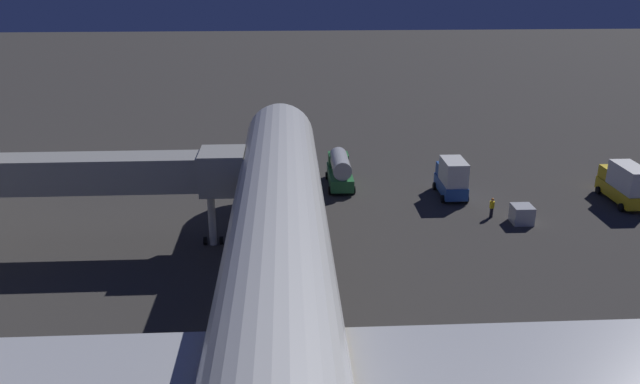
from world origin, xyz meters
The scene contains 10 objects.
ground_plane centered at (0.00, 0.00, 0.00)m, with size 320.00×320.00×0.00m, color #383533.
airliner_at_gate centered at (0.00, 8.80, 5.65)m, with size 49.64×71.24×18.15m.
jet_bridge centered at (11.03, -14.33, 5.75)m, with size 20.34×3.40×7.29m.
fuel_tanker centered at (-5.46, -26.80, 1.65)m, with size 2.46×5.94×3.15m.
cargo_truck_aft centered at (-15.19, -23.41, 1.80)m, with size 2.36×4.74×3.56m.
ops_van centered at (-29.83, -21.01, 1.80)m, with size 2.36×6.00×3.56m.
baggage_container_mid_row centered at (-19.44, -17.11, 0.74)m, with size 1.61×1.67×1.48m, color #B7BABF.
ground_crew_by_tug centered at (-17.35, -18.37, 0.93)m, with size 0.40×0.40×1.70m.
traffic_cone_nose_port centered at (-2.20, -25.75, 0.28)m, with size 0.36×0.36×0.55m, color orange.
traffic_cone_nose_starboard centered at (2.20, -25.75, 0.28)m, with size 0.36×0.36×0.55m, color orange.
Camera 1 is at (-0.61, 29.17, 20.29)m, focal length 35.48 mm.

